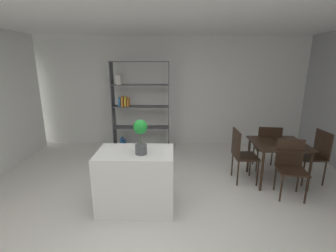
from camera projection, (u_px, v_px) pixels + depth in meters
ground_plane at (153, 214)px, 3.42m from camera, size 10.29×10.29×0.00m
ceiling_slab at (149, 1)px, 2.70m from camera, size 7.47×6.47×0.06m
back_partition at (162, 92)px, 6.16m from camera, size 7.47×0.06×2.77m
kitchen_island at (136, 180)px, 3.49m from camera, size 1.10×0.70×0.89m
potted_plant_on_island at (141, 134)px, 3.21m from camera, size 0.19×0.19×0.49m
open_bookshelf at (137, 107)px, 5.84m from camera, size 1.40×0.31×2.16m
dining_table at (279, 147)px, 4.23m from camera, size 0.91×0.84×0.74m
dining_chair_near at (291, 163)px, 3.82m from camera, size 0.48×0.47×0.92m
dining_chair_window_side at (316, 152)px, 4.24m from camera, size 0.46×0.45×0.95m
dining_chair_island_side at (240, 151)px, 4.26m from camera, size 0.41×0.46×0.97m
dining_chair_far at (268, 145)px, 4.68m from camera, size 0.48×0.46×0.93m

